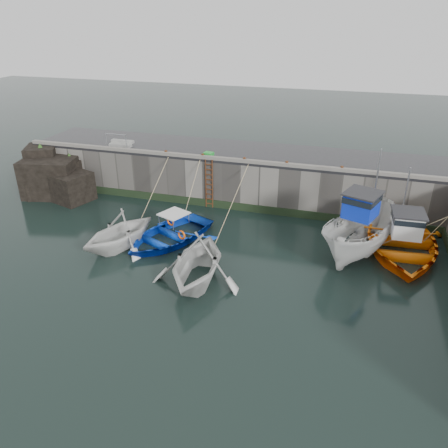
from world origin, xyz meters
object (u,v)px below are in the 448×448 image
(boat_far_white, at_px, (360,234))
(bollard_e, at_px, (342,168))
(boat_near_white, at_px, (121,247))
(boat_near_blue, at_px, (169,240))
(boat_far_orange, at_px, (401,242))
(fish_crate, at_px, (209,155))
(bollard_c, at_px, (244,160))
(bollard_a, at_px, (166,153))
(boat_near_blacktrim, at_px, (198,281))
(bollard_b, at_px, (203,156))
(ladder, at_px, (209,184))
(bollard_d, at_px, (287,163))

(boat_far_white, distance_m, bollard_e, 4.61)
(boat_near_white, distance_m, boat_near_blue, 2.60)
(boat_far_white, xyz_separation_m, boat_far_orange, (2.11, 0.97, -0.62))
(fish_crate, distance_m, bollard_c, 2.44)
(fish_crate, relative_size, bollard_a, 2.06)
(boat_near_blacktrim, distance_m, bollard_b, 9.71)
(fish_crate, distance_m, bollard_b, 0.42)
(ladder, height_order, bollard_e, bollard_e)
(boat_far_white, xyz_separation_m, bollard_b, (-9.89, 3.82, 2.17))
(bollard_a, bearing_deg, boat_near_blue, -66.94)
(bollard_b, bearing_deg, ladder, -33.86)
(bollard_b, bearing_deg, boat_near_blacktrim, -72.74)
(boat_near_white, bearing_deg, boat_far_orange, 36.60)
(bollard_b, xyz_separation_m, bollard_d, (5.30, 0.00, 0.00))
(ladder, relative_size, fish_crate, 5.55)
(boat_near_white, bearing_deg, bollard_e, 53.21)
(boat_near_blue, distance_m, boat_far_white, 10.28)
(ladder, distance_m, bollard_a, 3.47)
(boat_near_blacktrim, distance_m, bollard_e, 10.97)
(bollard_c, bearing_deg, bollard_d, 0.00)
(ladder, xyz_separation_m, boat_near_white, (-2.91, -6.42, -1.59))
(boat_far_orange, bearing_deg, bollard_d, 153.81)
(bollard_a, distance_m, bollard_e, 11.00)
(boat_far_orange, distance_m, bollard_a, 15.04)
(boat_far_white, height_order, bollard_e, boat_far_white)
(boat_near_blue, height_order, bollard_c, bollard_c)
(boat_near_blacktrim, relative_size, boat_far_orange, 0.65)
(boat_near_blue, relative_size, bollard_b, 20.33)
(bollard_e, bearing_deg, bollard_c, 180.00)
(bollard_d, bearing_deg, fish_crate, 176.34)
(bollard_a, distance_m, bollard_c, 5.20)
(bollard_a, bearing_deg, boat_far_orange, -11.13)
(boat_far_white, height_order, boat_far_orange, boat_far_white)
(ladder, xyz_separation_m, bollard_e, (8.00, 0.34, 1.71))
(boat_far_white, relative_size, fish_crate, 12.95)
(boat_near_white, xyz_separation_m, boat_far_orange, (14.42, 3.90, 0.51))
(ladder, bearing_deg, boat_far_white, -20.38)
(boat_near_white, distance_m, boat_near_blacktrim, 5.48)
(boat_far_orange, relative_size, bollard_a, 28.01)
(boat_near_white, xyz_separation_m, boat_near_blue, (2.20, 1.39, 0.00))
(ladder, bearing_deg, bollard_e, 2.40)
(boat_far_orange, bearing_deg, boat_near_blue, -171.49)
(boat_far_white, relative_size, bollard_d, 26.65)
(bollard_a, height_order, bollard_b, same)
(boat_far_white, bearing_deg, bollard_b, 179.05)
(boat_near_blacktrim, height_order, bollard_c, bollard_c)
(boat_near_blacktrim, bearing_deg, ladder, 100.11)
(fish_crate, distance_m, bollard_e, 8.23)
(boat_near_white, xyz_separation_m, boat_far_white, (12.30, 2.93, 1.13))
(boat_near_blue, bearing_deg, fish_crate, 108.19)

